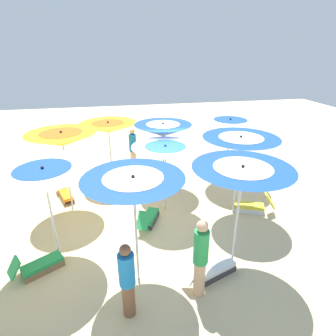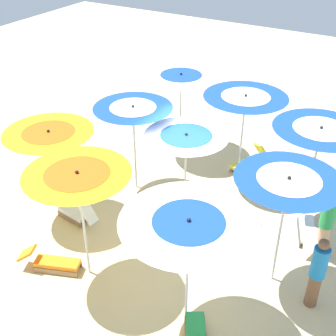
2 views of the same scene
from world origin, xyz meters
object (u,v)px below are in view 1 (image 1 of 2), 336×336
Objects in this scene: beach_umbrella_8 at (44,176)px; beachgoer_2 at (201,257)px; beach_umbrella_0 at (230,125)px; beach_umbrella_6 at (242,177)px; beach_umbrella_7 at (134,187)px; beach_umbrella_1 at (163,130)px; beach_umbrella_2 at (108,127)px; lounger_2 at (65,193)px; beachgoer_0 at (133,148)px; lounger_0 at (252,205)px; beach_umbrella_4 at (165,151)px; beachgoer_1 at (127,280)px; lounger_4 at (149,218)px; beach_umbrella_3 at (240,142)px; lounger_5 at (38,265)px; lounger_3 at (211,269)px; lounger_1 at (110,180)px; beach_umbrella_5 at (62,139)px.

beach_umbrella_8 is 3.70m from beachgoer_2.
beach_umbrella_0 is 0.95× the size of beach_umbrella_6.
beach_umbrella_1 is at bearing 72.36° from beach_umbrella_7.
lounger_2 is at bearing -142.21° from beach_umbrella_2.
beachgoer_0 is (-3.37, 1.79, -1.28)m from beach_umbrella_0.
beach_umbrella_6 reaches higher than lounger_2.
lounger_0 is 0.73× the size of beachgoer_0.
beach_umbrella_1 is 0.94× the size of beach_umbrella_6.
beach_umbrella_1 is 1.10× the size of beach_umbrella_4.
beachgoer_0 is 6.99m from beachgoer_1.
beach_umbrella_0 is 4.02m from beachgoer_0.
lounger_4 is (-3.26, -0.04, 0.00)m from lounger_0.
beachgoer_2 is (-1.98, -2.76, -1.35)m from beach_umbrella_3.
beach_umbrella_1 is 1.78× the size of lounger_2.
beach_umbrella_4 is at bearing 0.97° from lounger_5.
beach_umbrella_2 is 1.67× the size of lounger_3.
beach_umbrella_6 is 2.15× the size of lounger_1.
lounger_1 is at bearing -99.38° from beach_umbrella_2.
beach_umbrella_3 is 1.39× the size of beachgoer_2.
beach_umbrella_0 is at bearing -109.87° from beachgoer_2.
beach_umbrella_2 is 0.89× the size of beach_umbrella_5.
beach_umbrella_5 is 2.20× the size of lounger_5.
lounger_3 is 1.18× the size of lounger_5.
beachgoer_1 is (-0.69, -6.96, -0.07)m from beachgoer_0.
beach_umbrella_6 is 2.10× the size of lounger_4.
beach_umbrella_0 is 4.47m from lounger_4.
beach_umbrella_4 is (-2.03, 0.59, -0.33)m from beach_umbrella_3.
beach_umbrella_1 is 3.11m from lounger_4.
beach_umbrella_0 is at bearing 74.08° from beach_umbrella_3.
beachgoer_2 is (-2.60, -4.96, -1.25)m from beach_umbrella_0.
beach_umbrella_3 is 1.53× the size of beachgoer_1.
beach_umbrella_4 is 4.31m from lounger_5.
beach_umbrella_8 is 3.67m from lounger_2.
beach_umbrella_0 is 1.00× the size of beach_umbrella_8.
lounger_4 reaches higher than lounger_5.
lounger_5 is (-0.38, -0.41, -2.00)m from beach_umbrella_8.
lounger_0 is 0.71× the size of beachgoer_2.
beach_umbrella_2 is at bearing 138.16° from beach_umbrella_3.
beach_umbrella_4 is 1.82× the size of lounger_1.
beachgoer_1 is at bearing -106.81° from beach_umbrella_7.
beach_umbrella_6 reaches higher than beachgoer_2.
beach_umbrella_3 reaches higher than beachgoer_2.
lounger_4 is at bearing 23.20° from lounger_0.
beach_umbrella_8 is at bearing -21.68° from beachgoer_2.
beach_umbrella_7 reaches higher than lounger_0.
beach_umbrella_2 reaches higher than beach_umbrella_4.
lounger_0 is 5.29m from beachgoer_0.
beach_umbrella_4 reaches higher than lounger_5.
lounger_1 is 5.74m from beachgoer_2.
lounger_4 reaches higher than lounger_2.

